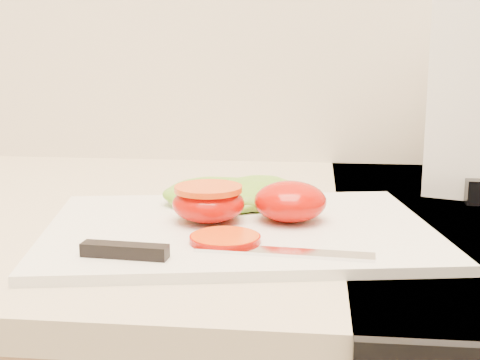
# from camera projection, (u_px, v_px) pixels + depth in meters

# --- Properties ---
(cutting_board) EXTENTS (0.43, 0.35, 0.01)m
(cutting_board) POSITION_uv_depth(u_px,v_px,m) (239.00, 229.00, 0.69)
(cutting_board) COLOR white
(cutting_board) RESTS_ON counter
(tomato_half_dome) EXTENTS (0.08, 0.08, 0.04)m
(tomato_half_dome) POSITION_uv_depth(u_px,v_px,m) (290.00, 201.00, 0.70)
(tomato_half_dome) COLOR #B60500
(tomato_half_dome) RESTS_ON cutting_board
(tomato_half_cut) EXTENTS (0.08, 0.08, 0.04)m
(tomato_half_cut) POSITION_uv_depth(u_px,v_px,m) (208.00, 202.00, 0.69)
(tomato_half_cut) COLOR #B60500
(tomato_half_cut) RESTS_ON cutting_board
(tomato_slice_0) EXTENTS (0.06, 0.06, 0.01)m
(tomato_slice_0) POSITION_uv_depth(u_px,v_px,m) (225.00, 239.00, 0.63)
(tomato_slice_0) COLOR orange
(tomato_slice_0) RESTS_ON cutting_board
(lettuce_leaf_0) EXTENTS (0.13, 0.09, 0.02)m
(lettuce_leaf_0) POSITION_uv_depth(u_px,v_px,m) (220.00, 195.00, 0.76)
(lettuce_leaf_0) COLOR #6ABD32
(lettuce_leaf_0) RESTS_ON cutting_board
(lettuce_leaf_1) EXTENTS (0.14, 0.14, 0.03)m
(lettuce_leaf_1) POSITION_uv_depth(u_px,v_px,m) (262.00, 193.00, 0.77)
(lettuce_leaf_1) COLOR #6ABD32
(lettuce_leaf_1) RESTS_ON cutting_board
(knife) EXTENTS (0.26, 0.05, 0.01)m
(knife) POSITION_uv_depth(u_px,v_px,m) (188.00, 251.00, 0.59)
(knife) COLOR silver
(knife) RESTS_ON cutting_board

